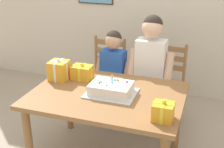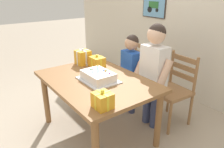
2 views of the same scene
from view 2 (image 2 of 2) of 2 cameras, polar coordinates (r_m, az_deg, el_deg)
The scene contains 11 objects.
ground_plane at distance 2.78m, azimuth -3.75°, elevation -15.20°, with size 20.00×20.00×0.00m, color tan.
back_wall at distance 3.49m, azimuth 21.07°, elevation 14.30°, with size 6.40×0.11×2.60m.
dining_table at distance 2.46m, azimuth -4.10°, elevation -3.42°, with size 1.35×0.96×0.72m.
birthday_cake at distance 2.37m, azimuth -3.79°, elevation -0.66°, with size 0.44×0.34×0.19m.
gift_box_red_large at distance 1.83m, azimuth -2.50°, elevation -6.98°, with size 0.16×0.15×0.17m.
gift_box_beside_cake at distance 2.78m, azimuth -4.00°, elevation 3.22°, with size 0.20×0.16×0.17m.
gift_box_corner_small at distance 2.90m, azimuth -7.69°, elevation 4.41°, with size 0.18×0.18×0.22m.
chair_left at distance 3.30m, azimuth 6.10°, elevation 0.27°, with size 0.45×0.45×0.92m.
chair_right at distance 2.86m, azimuth 15.92°, elevation -4.01°, with size 0.45×0.45×0.92m.
child_older at distance 2.61m, azimuth 11.01°, elevation 1.80°, with size 0.47×0.27×1.31m.
child_younger at distance 2.92m, azimuth 4.95°, elevation 1.85°, with size 0.42×0.24×1.12m.
Camera 2 is at (1.89, -1.18, 1.67)m, focal length 34.50 mm.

